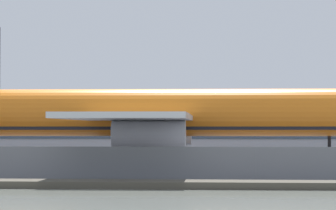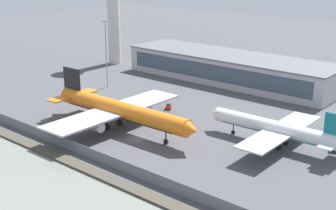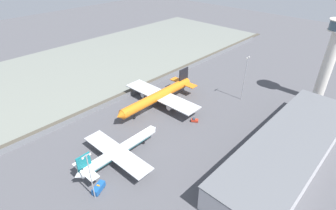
{
  "view_description": "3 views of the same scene",
  "coord_description": "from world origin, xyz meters",
  "px_view_note": "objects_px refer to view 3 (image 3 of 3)",
  "views": [
    {
      "loc": [
        -2.37,
        -74.99,
        4.11
      ],
      "look_at": [
        -7.61,
        0.27,
        6.31
      ],
      "focal_mm": 85.0,
      "sensor_mm": 36.0,
      "label": 1
    },
    {
      "loc": [
        78.62,
        -80.03,
        44.92
      ],
      "look_at": [
        -0.85,
        13.25,
        5.77
      ],
      "focal_mm": 50.0,
      "sensor_mm": 36.0,
      "label": 2
    },
    {
      "loc": [
        70.61,
        83.38,
        69.44
      ],
      "look_at": [
        -8.63,
        8.43,
        2.94
      ],
      "focal_mm": 28.0,
      "sensor_mm": 36.0,
      "label": 3
    }
  ],
  "objects_px": {
    "ops_van": "(98,188)",
    "baggage_tug": "(195,120)",
    "control_tower": "(331,55)",
    "apron_light_mast_apron_west": "(245,77)",
    "apron_light_mast_apron_east": "(90,174)",
    "passenger_jet_white_teal": "(119,150)",
    "cargo_jet_orange": "(159,96)"
  },
  "relations": [
    {
      "from": "baggage_tug",
      "to": "apron_light_mast_apron_east",
      "type": "xyz_separation_m",
      "value": [
        55.5,
        3.2,
        9.53
      ]
    },
    {
      "from": "cargo_jet_orange",
      "to": "control_tower",
      "type": "xyz_separation_m",
      "value": [
        -60.92,
        56.05,
        19.34
      ]
    },
    {
      "from": "cargo_jet_orange",
      "to": "control_tower",
      "type": "bearing_deg",
      "value": 137.38
    },
    {
      "from": "baggage_tug",
      "to": "apron_light_mast_apron_east",
      "type": "height_order",
      "value": "apron_light_mast_apron_east"
    },
    {
      "from": "ops_van",
      "to": "apron_light_mast_apron_west",
      "type": "distance_m",
      "value": 87.16
    },
    {
      "from": "passenger_jet_white_teal",
      "to": "control_tower",
      "type": "distance_m",
      "value": 108.19
    },
    {
      "from": "cargo_jet_orange",
      "to": "ops_van",
      "type": "relative_size",
      "value": 9.03
    },
    {
      "from": "baggage_tug",
      "to": "apron_light_mast_apron_east",
      "type": "distance_m",
      "value": 56.41
    },
    {
      "from": "passenger_jet_white_teal",
      "to": "apron_light_mast_apron_east",
      "type": "bearing_deg",
      "value": 26.53
    },
    {
      "from": "baggage_tug",
      "to": "apron_light_mast_apron_west",
      "type": "xyz_separation_m",
      "value": [
        -33.14,
        5.0,
        12.37
      ]
    },
    {
      "from": "ops_van",
      "to": "apron_light_mast_apron_east",
      "type": "bearing_deg",
      "value": 29.29
    },
    {
      "from": "ops_van",
      "to": "apron_light_mast_apron_west",
      "type": "height_order",
      "value": "apron_light_mast_apron_west"
    },
    {
      "from": "baggage_tug",
      "to": "apron_light_mast_apron_west",
      "type": "distance_m",
      "value": 35.72
    },
    {
      "from": "control_tower",
      "to": "apron_light_mast_apron_east",
      "type": "xyz_separation_m",
      "value": [
        115.34,
        -30.75,
        -14.43
      ]
    },
    {
      "from": "baggage_tug",
      "to": "control_tower",
      "type": "bearing_deg",
      "value": 150.44
    },
    {
      "from": "cargo_jet_orange",
      "to": "apron_light_mast_apron_west",
      "type": "xyz_separation_m",
      "value": [
        -34.22,
        27.11,
        7.75
      ]
    },
    {
      "from": "apron_light_mast_apron_west",
      "to": "control_tower",
      "type": "bearing_deg",
      "value": 132.69
    },
    {
      "from": "apron_light_mast_apron_east",
      "to": "passenger_jet_white_teal",
      "type": "bearing_deg",
      "value": -153.47
    },
    {
      "from": "cargo_jet_orange",
      "to": "control_tower",
      "type": "relative_size",
      "value": 1.16
    },
    {
      "from": "baggage_tug",
      "to": "ops_van",
      "type": "relative_size",
      "value": 0.63
    },
    {
      "from": "apron_light_mast_apron_east",
      "to": "ops_van",
      "type": "bearing_deg",
      "value": -150.71
    },
    {
      "from": "ops_van",
      "to": "control_tower",
      "type": "xyz_separation_m",
      "value": [
        -112.99,
        32.06,
        23.49
      ]
    },
    {
      "from": "ops_van",
      "to": "control_tower",
      "type": "height_order",
      "value": "control_tower"
    },
    {
      "from": "apron_light_mast_apron_west",
      "to": "apron_light_mast_apron_east",
      "type": "bearing_deg",
      "value": -1.17
    },
    {
      "from": "ops_van",
      "to": "control_tower",
      "type": "distance_m",
      "value": 119.78
    },
    {
      "from": "apron_light_mast_apron_west",
      "to": "apron_light_mast_apron_east",
      "type": "height_order",
      "value": "apron_light_mast_apron_west"
    },
    {
      "from": "passenger_jet_white_teal",
      "to": "apron_light_mast_apron_west",
      "type": "xyz_separation_m",
      "value": [
        -72.14,
        10.04,
        8.8
      ]
    },
    {
      "from": "control_tower",
      "to": "apron_light_mast_apron_west",
      "type": "bearing_deg",
      "value": -47.31
    },
    {
      "from": "passenger_jet_white_teal",
      "to": "control_tower",
      "type": "xyz_separation_m",
      "value": [
        -98.84,
        38.99,
        20.39
      ]
    },
    {
      "from": "ops_van",
      "to": "apron_light_mast_apron_east",
      "type": "relative_size",
      "value": 0.31
    },
    {
      "from": "apron_light_mast_apron_west",
      "to": "apron_light_mast_apron_east",
      "type": "xyz_separation_m",
      "value": [
        88.64,
        -1.8,
        -2.83
      ]
    },
    {
      "from": "ops_van",
      "to": "baggage_tug",
      "type": "bearing_deg",
      "value": -177.97
    }
  ]
}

